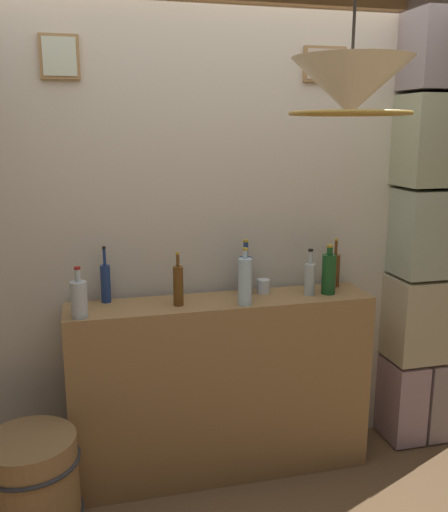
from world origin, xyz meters
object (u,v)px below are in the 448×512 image
object	(u,v)px
liquor_bottle_vermouth	(329,273)
liquor_bottle_brandy	(335,269)
liquor_bottle_mezcal	(79,298)
liquor_bottle_bourbon	(245,281)
liquor_bottle_vodka	(106,283)
wooden_barrel	(32,488)
glass_tumbler_rocks	(263,286)
liquor_bottle_sherry	(310,278)
liquor_bottle_port	(178,285)
liquor_bottle_amaro	(246,274)
pendant_lamp	(351,88)

from	to	relation	value
liquor_bottle_vermouth	liquor_bottle_brandy	world-z (taller)	liquor_bottle_brandy
liquor_bottle_mezcal	liquor_bottle_bourbon	size ratio (longest dim) A/B	0.84
liquor_bottle_vodka	wooden_barrel	distance (m)	1.03
liquor_bottle_vodka	glass_tumbler_rocks	xyz separation A→B (m)	(0.85, -0.04, -0.07)
liquor_bottle_sherry	glass_tumbler_rocks	xyz separation A→B (m)	(-0.23, 0.10, -0.06)
liquor_bottle_bourbon	glass_tumbler_rocks	xyz separation A→B (m)	(0.16, 0.18, -0.09)
liquor_bottle_sherry	glass_tumbler_rocks	bearing A→B (deg)	156.66
liquor_bottle_vermouth	liquor_bottle_vodka	size ratio (longest dim) A/B	0.92
liquor_bottle_vodka	liquor_bottle_sherry	bearing A→B (deg)	-7.18
liquor_bottle_mezcal	wooden_barrel	bearing A→B (deg)	-143.63
liquor_bottle_port	liquor_bottle_vodka	world-z (taller)	liquor_bottle_vodka
liquor_bottle_amaro	wooden_barrel	world-z (taller)	liquor_bottle_amaro
liquor_bottle_brandy	glass_tumbler_rocks	size ratio (longest dim) A/B	3.71
liquor_bottle_vermouth	pendant_lamp	distance (m)	1.18
liquor_bottle_port	liquor_bottle_mezcal	bearing A→B (deg)	-171.65
liquor_bottle_brandy	liquor_bottle_mezcal	bearing A→B (deg)	-171.82
liquor_bottle_bourbon	wooden_barrel	distance (m)	1.40
liquor_bottle_bourbon	wooden_barrel	size ratio (longest dim) A/B	0.59
liquor_bottle_bourbon	pendant_lamp	xyz separation A→B (m)	(0.23, -0.62, 0.91)
wooden_barrel	liquor_bottle_vermouth	bearing A→B (deg)	9.69
liquor_bottle_amaro	glass_tumbler_rocks	size ratio (longest dim) A/B	3.99
liquor_bottle_vodka	pendant_lamp	xyz separation A→B (m)	(0.92, -0.84, 0.93)
liquor_bottle_brandy	liquor_bottle_sherry	bearing A→B (deg)	-149.01
liquor_bottle_port	pendant_lamp	bearing A→B (deg)	-50.99
liquor_bottle_vermouth	glass_tumbler_rocks	world-z (taller)	liquor_bottle_vermouth
liquor_bottle_brandy	liquor_bottle_bourbon	size ratio (longest dim) A/B	0.94
liquor_bottle_sherry	liquor_bottle_vodka	size ratio (longest dim) A/B	0.86
wooden_barrel	liquor_bottle_sherry	bearing A→B (deg)	10.44
liquor_bottle_brandy	pendant_lamp	size ratio (longest dim) A/B	0.48
liquor_bottle_brandy	liquor_bottle_mezcal	world-z (taller)	liquor_bottle_brandy
liquor_bottle_amaro	liquor_bottle_vodka	distance (m)	0.75
liquor_bottle_mezcal	liquor_bottle_vermouth	bearing A→B (deg)	3.42
liquor_bottle_port	liquor_bottle_bourbon	bearing A→B (deg)	-12.38
liquor_bottle_amaro	liquor_bottle_vodka	world-z (taller)	liquor_bottle_amaro
liquor_bottle_mezcal	liquor_bottle_bourbon	distance (m)	0.82
liquor_bottle_vermouth	liquor_bottle_vodka	xyz separation A→B (m)	(-1.19, 0.14, -0.01)
liquor_bottle_bourbon	liquor_bottle_vodka	size ratio (longest dim) A/B	1.01
liquor_bottle_vermouth	liquor_bottle_vodka	world-z (taller)	liquor_bottle_vodka
liquor_bottle_vermouth	liquor_bottle_brandy	bearing A→B (deg)	52.52
liquor_bottle_amaro	pendant_lamp	xyz separation A→B (m)	(0.17, -0.81, 0.92)
liquor_bottle_mezcal	glass_tumbler_rocks	size ratio (longest dim) A/B	3.31
liquor_bottle_bourbon	pendant_lamp	distance (m)	1.12
liquor_bottle_mezcal	liquor_bottle_vodka	bearing A→B (deg)	58.35
wooden_barrel	liquor_bottle_brandy	bearing A→B (deg)	13.25
liquor_bottle_mezcal	liquor_bottle_port	distance (m)	0.49
liquor_bottle_vermouth	wooden_barrel	bearing A→B (deg)	-170.31
liquor_bottle_bourbon	liquor_bottle_mezcal	bearing A→B (deg)	179.93
liquor_bottle_vodka	wooden_barrel	world-z (taller)	liquor_bottle_vodka
liquor_bottle_sherry	glass_tumbler_rocks	distance (m)	0.26
liquor_bottle_sherry	liquor_bottle_mezcal	distance (m)	1.21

